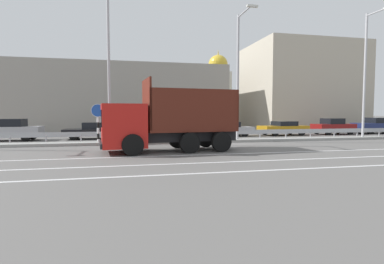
{
  "coord_description": "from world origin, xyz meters",
  "views": [
    {
      "loc": [
        -5.53,
        -17.92,
        2.03
      ],
      "look_at": [
        -1.63,
        -0.13,
        0.86
      ],
      "focal_mm": 28.0,
      "sensor_mm": 36.0,
      "label": 1
    }
  ],
  "objects": [
    {
      "name": "background_building_1",
      "position": [
        15.23,
        15.13,
        5.06
      ],
      "size": [
        12.31,
        9.6,
        10.13
      ],
      "primitive_type": "cube",
      "color": "#B7AD99",
      "rests_on": "ground_plane"
    },
    {
      "name": "parked_car_5",
      "position": [
        8.36,
        6.78,
        0.67
      ],
      "size": [
        4.38,
        2.19,
        1.27
      ],
      "rotation": [
        0.0,
        0.0,
        1.62
      ],
      "color": "#B27A14",
      "rests_on": "ground_plane"
    },
    {
      "name": "parked_car_7",
      "position": [
        18.56,
        6.78,
        0.79
      ],
      "size": [
        4.85,
        2.18,
        1.57
      ],
      "rotation": [
        0.0,
        0.0,
        1.49
      ],
      "color": "navy",
      "rests_on": "ground_plane"
    },
    {
      "name": "parked_car_1",
      "position": [
        -13.9,
        6.2,
        0.79
      ],
      "size": [
        4.47,
        1.86,
        1.6
      ],
      "rotation": [
        0.0,
        0.0,
        1.54
      ],
      "color": "#A3A3A8",
      "rests_on": "ground_plane"
    },
    {
      "name": "street_lamp_2",
      "position": [
        2.11,
        1.77,
        4.92
      ],
      "size": [
        0.7,
        2.63,
        8.77
      ],
      "color": "#ADADB2",
      "rests_on": "ground_plane"
    },
    {
      "name": "dump_truck",
      "position": [
        -4.14,
        -2.24,
        1.31
      ],
      "size": [
        7.3,
        3.25,
        3.77
      ],
      "rotation": [
        0.0,
        0.0,
        1.67
      ],
      "color": "red",
      "rests_on": "ground_plane"
    },
    {
      "name": "background_building_0",
      "position": [
        -6.26,
        19.69,
        3.64
      ],
      "size": [
        23.48,
        12.88,
        7.27
      ],
      "primitive_type": "cube",
      "color": "gray",
      "rests_on": "ground_plane"
    },
    {
      "name": "church_tower",
      "position": [
        9.54,
        30.45,
        5.7
      ],
      "size": [
        3.6,
        3.6,
        12.56
      ],
      "color": "silver",
      "rests_on": "ground_plane"
    },
    {
      "name": "parked_car_2",
      "position": [
        -7.99,
        6.49,
        0.66
      ],
      "size": [
        4.5,
        2.09,
        1.3
      ],
      "rotation": [
        0.0,
        0.0,
        1.59
      ],
      "color": "black",
      "rests_on": "ground_plane"
    },
    {
      "name": "parked_car_4",
      "position": [
        2.9,
        6.78,
        0.65
      ],
      "size": [
        4.85,
        1.97,
        1.25
      ],
      "rotation": [
        0.0,
        0.0,
        1.52
      ],
      "color": "#A3A3A8",
      "rests_on": "ground_plane"
    },
    {
      "name": "median_guardrail",
      "position": [
        -0.0,
        2.79,
        0.57
      ],
      "size": [
        51.43,
        0.09,
        0.78
      ],
      "color": "#9EA0A5",
      "rests_on": "ground_plane"
    },
    {
      "name": "lane_strip_0",
      "position": [
        -3.24,
        -3.95,
        0.0
      ],
      "size": [
        51.43,
        0.16,
        0.01
      ],
      "primitive_type": "cube",
      "color": "silver",
      "rests_on": "ground_plane"
    },
    {
      "name": "street_lamp_3",
      "position": [
        12.4,
        1.74,
        5.24
      ],
      "size": [
        0.71,
        2.03,
        9.54
      ],
      "color": "#ADADB2",
      "rests_on": "ground_plane"
    },
    {
      "name": "street_lamp_1",
      "position": [
        -6.57,
        1.74,
        5.49
      ],
      "size": [
        0.71,
        1.85,
        10.08
      ],
      "color": "#ADADB2",
      "rests_on": "ground_plane"
    },
    {
      "name": "median_road_sign",
      "position": [
        -7.3,
        1.9,
        1.41
      ],
      "size": [
        0.84,
        0.16,
        2.6
      ],
      "color": "white",
      "rests_on": "ground_plane"
    },
    {
      "name": "lane_strip_2",
      "position": [
        -3.24,
        -8.27,
        0.0
      ],
      "size": [
        51.43,
        0.16,
        0.01
      ],
      "primitive_type": "cube",
      "color": "silver",
      "rests_on": "ground_plane"
    },
    {
      "name": "ground_plane",
      "position": [
        0.0,
        0.0,
        0.0
      ],
      "size": [
        320.0,
        320.0,
        0.0
      ],
      "primitive_type": "plane",
      "color": "#605E5B"
    },
    {
      "name": "parked_car_3",
      "position": [
        -2.22,
        6.81,
        0.75
      ],
      "size": [
        4.11,
        2.14,
        1.49
      ],
      "rotation": [
        0.0,
        0.0,
        -1.62
      ],
      "color": "gray",
      "rests_on": "ground_plane"
    },
    {
      "name": "parked_car_6",
      "position": [
        13.5,
        6.74,
        0.76
      ],
      "size": [
        3.92,
        1.93,
        1.52
      ],
      "rotation": [
        0.0,
        0.0,
        -1.53
      ],
      "color": "maroon",
      "rests_on": "ground_plane"
    },
    {
      "name": "lane_strip_1",
      "position": [
        -3.24,
        -6.25,
        0.0
      ],
      "size": [
        51.43,
        0.16,
        0.01
      ],
      "primitive_type": "cube",
      "color": "silver",
      "rests_on": "ground_plane"
    },
    {
      "name": "median_island",
      "position": [
        0.0,
        1.9,
        0.09
      ],
      "size": [
        28.29,
        1.1,
        0.18
      ],
      "primitive_type": "cube",
      "color": "gray",
      "rests_on": "ground_plane"
    }
  ]
}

